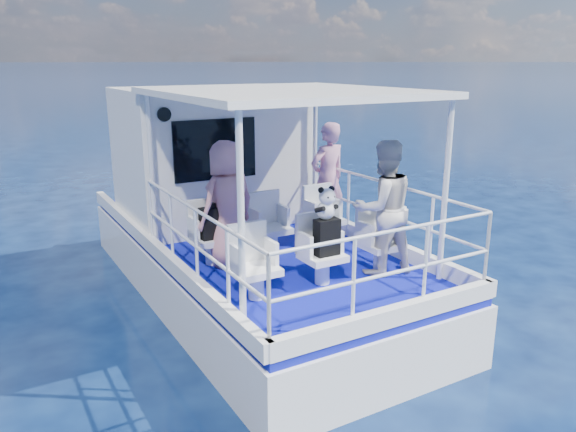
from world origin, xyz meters
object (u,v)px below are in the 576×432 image
Objects in this scene: backpack_center at (327,237)px; passenger_port_fwd at (228,204)px; passenger_stbd_aft at (383,208)px; panda at (326,203)px.

passenger_port_fwd is at bearing 120.58° from backpack_center.
passenger_stbd_aft reaches higher than backpack_center.
passenger_port_fwd is 1.98m from passenger_stbd_aft.
passenger_stbd_aft is 4.40× the size of panda.
passenger_stbd_aft is 0.85m from panda.
passenger_port_fwd is 1.44m from backpack_center.
backpack_center is (0.72, -1.22, -0.23)m from passenger_port_fwd.
passenger_stbd_aft is 0.87m from backpack_center.
passenger_stbd_aft reaches higher than panda.
panda is at bearing 107.28° from passenger_port_fwd.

